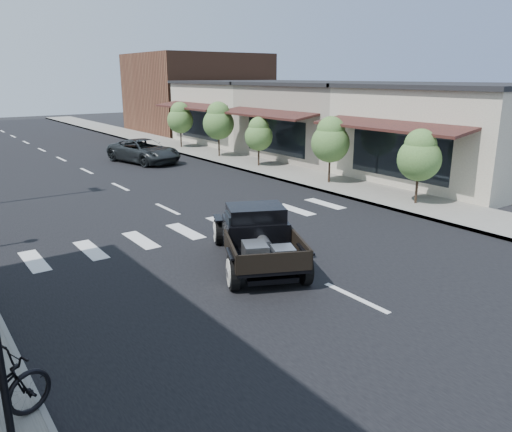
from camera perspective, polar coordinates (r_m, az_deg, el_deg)
ground at (r=14.18m, az=2.46°, el=-5.22°), size 120.00×120.00×0.00m
road at (r=27.16m, az=-17.51°, el=4.28°), size 14.00×80.00×0.02m
road_markings at (r=22.55m, az=-13.42°, el=2.32°), size 12.00×60.00×0.06m
sidewalk_right at (r=30.80m, az=-2.34°, el=6.40°), size 3.00×80.00×0.15m
storefront_near at (r=27.46m, az=22.65°, el=8.66°), size 10.00×9.00×4.50m
storefront_mid at (r=33.07m, az=9.20°, el=10.66°), size 10.00×9.00×4.50m
storefront_far at (r=39.95m, az=-0.08°, el=11.70°), size 10.00×9.00×4.50m
far_building_right at (r=48.59m, az=-6.68°, el=13.79°), size 11.00×10.00×7.00m
small_tree_a at (r=20.72m, az=18.07°, el=5.25°), size 1.70×1.70×2.84m
small_tree_b at (r=23.94m, az=8.45°, el=7.37°), size 1.80×1.80×3.00m
small_tree_c at (r=28.31m, az=0.31°, el=8.42°), size 1.57×1.57×2.62m
small_tree_d at (r=31.81m, az=-4.29°, el=9.76°), size 1.95×1.95×3.26m
small_tree_e at (r=36.31m, az=-8.63°, el=10.20°), size 1.82×1.82×3.04m
hotrod_pickup at (r=13.77m, az=0.12°, el=-2.22°), size 4.01×5.24×1.65m
second_car at (r=30.89m, az=-12.67°, el=7.23°), size 3.38×5.41×1.39m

